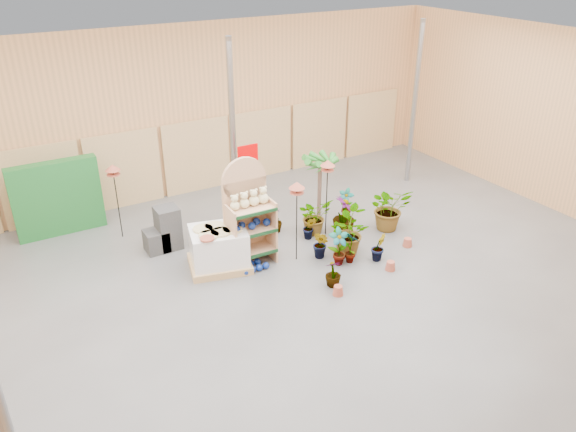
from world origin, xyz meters
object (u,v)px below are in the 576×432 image
pallet_stack (219,249)px  potted_plant_2 (347,232)px  display_shelf (247,216)px  bird_table_front (297,188)px

pallet_stack → potted_plant_2: bearing=-3.1°
display_shelf → potted_plant_2: size_ratio=2.29×
potted_plant_2 → display_shelf: bearing=158.5°
display_shelf → bird_table_front: bearing=-27.6°
bird_table_front → potted_plant_2: size_ratio=1.79×
display_shelf → potted_plant_2: (2.04, -0.80, -0.56)m
display_shelf → bird_table_front: 1.23m
display_shelf → pallet_stack: size_ratio=1.59×
pallet_stack → bird_table_front: bird_table_front is taller
pallet_stack → potted_plant_2: size_ratio=1.44×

